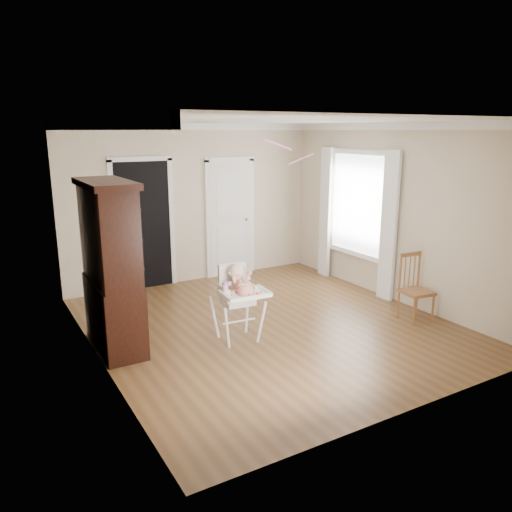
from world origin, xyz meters
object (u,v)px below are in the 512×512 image
high_chair (238,294)px  cake (245,289)px  china_cabinet (112,267)px  sippy_cup (225,287)px  dining_chair (415,290)px

high_chair → cake: (-0.01, -0.22, 0.13)m
high_chair → china_cabinet: bearing=162.5°
high_chair → sippy_cup: size_ratio=5.57×
dining_chair → cake: bearing=178.2°
high_chair → china_cabinet: 1.54m
sippy_cup → china_cabinet: 1.36m
high_chair → cake: bearing=-88.7°
cake → china_cabinet: china_cabinet is taller
high_chair → sippy_cup: 0.29m
china_cabinet → dining_chair: bearing=-16.9°
sippy_cup → china_cabinet: (-1.16, 0.66, 0.26)m
sippy_cup → dining_chair: (2.68, -0.51, -0.33)m
dining_chair → sippy_cup: bearing=176.4°
high_chair → dining_chair: size_ratio=1.06×
cake → dining_chair: bearing=-8.9°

